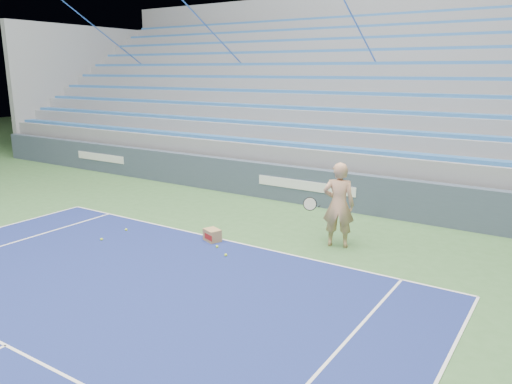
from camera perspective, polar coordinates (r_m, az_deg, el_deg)
sponsor_barrier at (r=14.93m, az=5.90°, el=0.66°), size 30.00×0.32×1.10m
bleachers at (r=19.87m, az=13.71°, el=8.88°), size 31.00×9.15×7.30m
tennis_player at (r=11.34m, az=9.40°, el=-1.46°), size 1.01×0.95×1.95m
ball_box at (r=11.77m, az=-5.02°, el=-4.95°), size 0.47×0.42×0.29m
tennis_ball_0 at (r=10.86m, az=-3.47°, el=-7.20°), size 0.07×0.07×0.07m
tennis_ball_1 at (r=11.37m, az=-4.48°, el=-6.24°), size 0.07×0.07×0.07m
tennis_ball_2 at (r=12.35m, az=-17.24°, el=-5.19°), size 0.07×0.07×0.07m
tennis_ball_3 at (r=12.91m, az=-14.62°, el=-4.19°), size 0.07×0.07×0.07m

